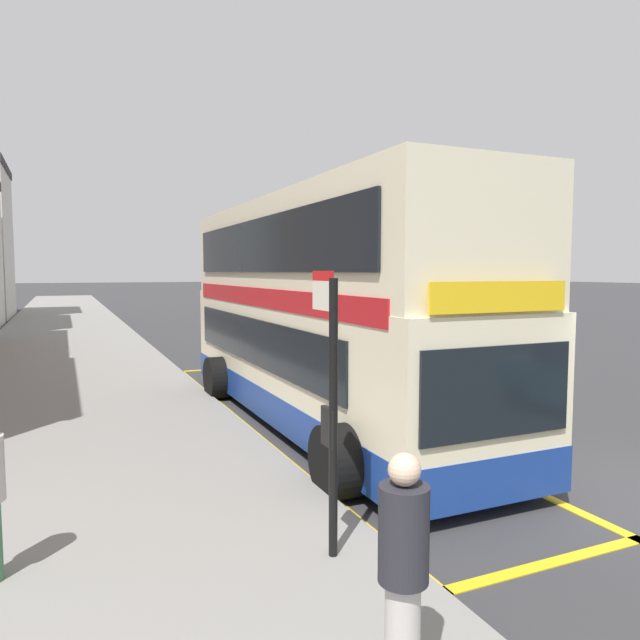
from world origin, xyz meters
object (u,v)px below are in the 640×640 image
(double_decker_bus, at_px, (319,319))
(bus_stop_sign, at_px, (330,392))
(parked_car_grey_across, at_px, (260,312))

(double_decker_bus, distance_m, bus_stop_sign, 5.75)
(double_decker_bus, bearing_deg, parked_car_grey_across, 75.25)
(double_decker_bus, xyz_separation_m, bus_stop_sign, (-2.21, -5.30, -0.25))
(bus_stop_sign, bearing_deg, double_decker_bus, 67.38)
(double_decker_bus, relative_size, parked_car_grey_across, 2.49)
(bus_stop_sign, xyz_separation_m, parked_car_grey_across, (7.42, 25.09, -1.01))
(double_decker_bus, height_order, bus_stop_sign, double_decker_bus)
(double_decker_bus, xyz_separation_m, parked_car_grey_across, (5.21, 19.79, -1.26))
(double_decker_bus, height_order, parked_car_grey_across, double_decker_bus)
(double_decker_bus, distance_m, parked_car_grey_across, 20.50)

